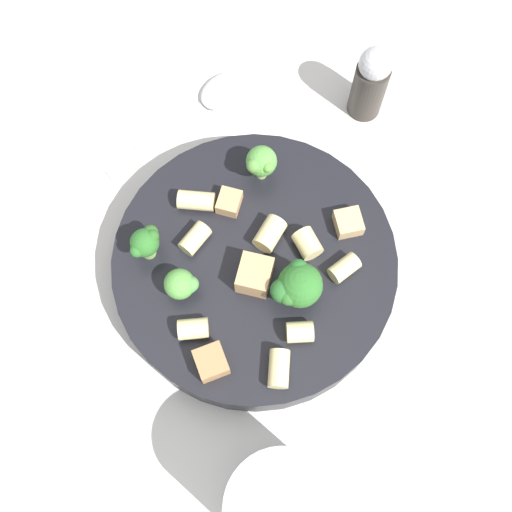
# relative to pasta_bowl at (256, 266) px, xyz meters

# --- Properties ---
(ground_plane) EXTENTS (2.00, 2.00, 0.00)m
(ground_plane) POSITION_rel_pasta_bowl_xyz_m (0.00, 0.00, -0.02)
(ground_plane) COLOR beige
(pasta_bowl) EXTENTS (0.23, 0.23, 0.04)m
(pasta_bowl) POSITION_rel_pasta_bowl_xyz_m (0.00, 0.00, 0.00)
(pasta_bowl) COLOR black
(pasta_bowl) RESTS_ON ground_plane
(broccoli_floret_0) EXTENTS (0.02, 0.03, 0.03)m
(broccoli_floret_0) POSITION_rel_pasta_bowl_xyz_m (-0.02, 0.06, 0.03)
(broccoli_floret_0) COLOR #9EC175
(broccoli_floret_0) RESTS_ON pasta_bowl
(broccoli_floret_1) EXTENTS (0.03, 0.03, 0.04)m
(broccoli_floret_1) POSITION_rel_pasta_bowl_xyz_m (0.08, -0.00, 0.04)
(broccoli_floret_1) COLOR #9EC175
(broccoli_floret_1) RESTS_ON pasta_bowl
(broccoli_floret_2) EXTENTS (0.04, 0.04, 0.04)m
(broccoli_floret_2) POSITION_rel_pasta_bowl_xyz_m (-0.03, -0.03, 0.04)
(broccoli_floret_2) COLOR #93B766
(broccoli_floret_2) RESTS_ON pasta_bowl
(broccoli_floret_3) EXTENTS (0.02, 0.02, 0.03)m
(broccoli_floret_3) POSITION_rel_pasta_bowl_xyz_m (0.01, 0.08, 0.04)
(broccoli_floret_3) COLOR #84AD60
(broccoli_floret_3) RESTS_ON pasta_bowl
(rigatoni_0) EXTENTS (0.02, 0.02, 0.02)m
(rigatoni_0) POSITION_rel_pasta_bowl_xyz_m (-0.06, -0.03, 0.02)
(rigatoni_0) COLOR beige
(rigatoni_0) RESTS_ON pasta_bowl
(rigatoni_1) EXTENTS (0.03, 0.03, 0.01)m
(rigatoni_1) POSITION_rel_pasta_bowl_xyz_m (-0.01, -0.07, 0.02)
(rigatoni_1) COLOR beige
(rigatoni_1) RESTS_ON pasta_bowl
(rigatoni_2) EXTENTS (0.02, 0.03, 0.02)m
(rigatoni_2) POSITION_rel_pasta_bowl_xyz_m (0.05, 0.05, 0.02)
(rigatoni_2) COLOR beige
(rigatoni_2) RESTS_ON pasta_bowl
(rigatoni_3) EXTENTS (0.03, 0.03, 0.02)m
(rigatoni_3) POSITION_rel_pasta_bowl_xyz_m (0.02, 0.05, 0.02)
(rigatoni_3) COLOR beige
(rigatoni_3) RESTS_ON pasta_bowl
(rigatoni_4) EXTENTS (0.03, 0.03, 0.02)m
(rigatoni_4) POSITION_rel_pasta_bowl_xyz_m (0.01, -0.04, 0.02)
(rigatoni_4) COLOR beige
(rigatoni_4) RESTS_ON pasta_bowl
(rigatoni_5) EXTENTS (0.03, 0.03, 0.02)m
(rigatoni_5) POSITION_rel_pasta_bowl_xyz_m (0.02, -0.01, 0.02)
(rigatoni_5) COLOR beige
(rigatoni_5) RESTS_ON pasta_bowl
(rigatoni_6) EXTENTS (0.03, 0.02, 0.02)m
(rigatoni_6) POSITION_rel_pasta_bowl_xyz_m (-0.09, -0.02, 0.02)
(rigatoni_6) COLOR beige
(rigatoni_6) RESTS_ON pasta_bowl
(rigatoni_7) EXTENTS (0.02, 0.02, 0.02)m
(rigatoni_7) POSITION_rel_pasta_bowl_xyz_m (-0.06, 0.05, 0.02)
(rigatoni_7) COLOR beige
(rigatoni_7) RESTS_ON pasta_bowl
(chicken_chunk_0) EXTENTS (0.03, 0.03, 0.02)m
(chicken_chunk_0) POSITION_rel_pasta_bowl_xyz_m (-0.02, 0.00, 0.03)
(chicken_chunk_0) COLOR tan
(chicken_chunk_0) RESTS_ON pasta_bowl
(chicken_chunk_1) EXTENTS (0.02, 0.02, 0.01)m
(chicken_chunk_1) POSITION_rel_pasta_bowl_xyz_m (0.05, 0.02, 0.02)
(chicken_chunk_1) COLOR tan
(chicken_chunk_1) RESTS_ON pasta_bowl
(chicken_chunk_2) EXTENTS (0.03, 0.03, 0.02)m
(chicken_chunk_2) POSITION_rel_pasta_bowl_xyz_m (-0.08, 0.03, 0.02)
(chicken_chunk_2) COLOR #A87A4C
(chicken_chunk_2) RESTS_ON pasta_bowl
(chicken_chunk_3) EXTENTS (0.03, 0.02, 0.01)m
(chicken_chunk_3) POSITION_rel_pasta_bowl_xyz_m (0.03, -0.08, 0.02)
(chicken_chunk_3) COLOR tan
(chicken_chunk_3) RESTS_ON pasta_bowl
(drinking_glass) EXTENTS (0.08, 0.08, 0.10)m
(drinking_glass) POSITION_rel_pasta_bowl_xyz_m (-0.18, -0.02, 0.02)
(drinking_glass) COLOR silver
(drinking_glass) RESTS_ON ground_plane
(pepper_shaker) EXTENTS (0.03, 0.03, 0.08)m
(pepper_shaker) POSITION_rel_pasta_bowl_xyz_m (0.16, -0.10, 0.02)
(pepper_shaker) COLOR #332D28
(pepper_shaker) RESTS_ON ground_plane
(spoon) EXTENTS (0.12, 0.14, 0.01)m
(spoon) POSITION_rel_pasta_bowl_xyz_m (0.17, 0.04, -0.02)
(spoon) COLOR silver
(spoon) RESTS_ON ground_plane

